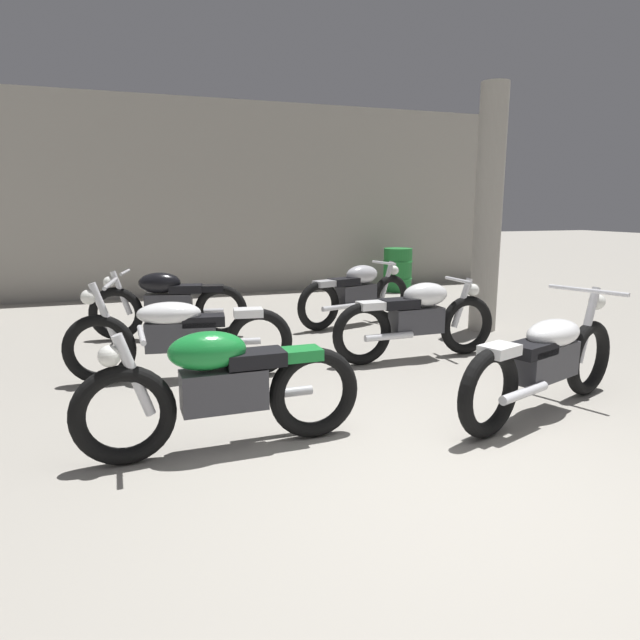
# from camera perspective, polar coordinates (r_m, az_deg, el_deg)

# --- Properties ---
(ground_plane) EXTENTS (60.00, 60.00, 0.00)m
(ground_plane) POSITION_cam_1_polar(r_m,az_deg,el_deg) (3.59, 14.28, -16.38)
(ground_plane) COLOR gray
(back_wall) EXTENTS (12.50, 0.24, 3.60)m
(back_wall) POSITION_cam_1_polar(r_m,az_deg,el_deg) (11.10, -10.27, 11.97)
(back_wall) COLOR #9E998E
(back_wall) RESTS_ON ground
(support_pillar) EXTENTS (0.36, 0.36, 3.20)m
(support_pillar) POSITION_cam_1_polar(r_m,az_deg,el_deg) (7.86, 16.66, 10.55)
(support_pillar) COLOR #9E998E
(support_pillar) RESTS_ON ground
(motorcycle_left_row_0) EXTENTS (1.97, 0.48, 0.88)m
(motorcycle_left_row_0) POSITION_cam_1_polar(r_m,az_deg,el_deg) (3.89, -9.86, -6.62)
(motorcycle_left_row_0) COLOR black
(motorcycle_left_row_0) RESTS_ON ground
(motorcycle_left_row_1) EXTENTS (2.16, 0.68, 0.97)m
(motorcycle_left_row_1) POSITION_cam_1_polar(r_m,az_deg,el_deg) (5.58, -14.04, -1.36)
(motorcycle_left_row_1) COLOR black
(motorcycle_left_row_1) RESTS_ON ground
(motorcycle_left_row_2) EXTENTS (1.95, 0.60, 0.88)m
(motorcycle_left_row_2) POSITION_cam_1_polar(r_m,az_deg,el_deg) (7.38, -15.13, 1.69)
(motorcycle_left_row_2) COLOR black
(motorcycle_left_row_2) RESTS_ON ground
(motorcycle_right_row_0) EXTENTS (2.08, 0.95, 0.97)m
(motorcycle_right_row_0) POSITION_cam_1_polar(r_m,az_deg,el_deg) (4.86, 21.90, -3.72)
(motorcycle_right_row_0) COLOR black
(motorcycle_right_row_0) RESTS_ON ground
(motorcycle_right_row_1) EXTENTS (1.97, 0.48, 0.88)m
(motorcycle_right_row_1) POSITION_cam_1_polar(r_m,az_deg,el_deg) (6.22, 9.84, 0.18)
(motorcycle_right_row_1) COLOR black
(motorcycle_right_row_1) RESTS_ON ground
(motorcycle_right_row_2) EXTENTS (1.93, 0.72, 0.88)m
(motorcycle_right_row_2) POSITION_cam_1_polar(r_m,az_deg,el_deg) (7.97, 3.75, 2.75)
(motorcycle_right_row_2) COLOR black
(motorcycle_right_row_2) RESTS_ON ground
(oil_drum) EXTENTS (0.59, 0.59, 0.85)m
(oil_drum) POSITION_cam_1_polar(r_m,az_deg,el_deg) (11.34, 7.86, 5.06)
(oil_drum) COLOR #1E722D
(oil_drum) RESTS_ON ground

